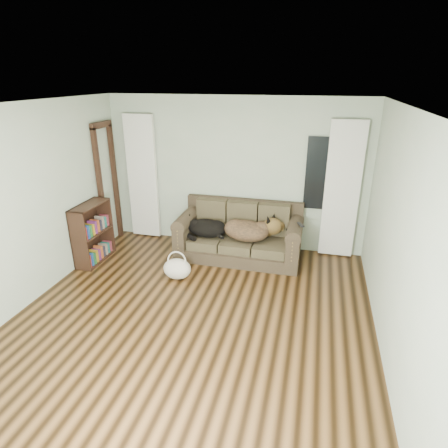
% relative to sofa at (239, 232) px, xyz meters
% --- Properties ---
extents(floor, '(5.00, 5.00, 0.00)m').
position_rel_sofa_xyz_m(floor, '(-0.21, -1.98, -0.45)').
color(floor, black).
rests_on(floor, ground).
extents(ceiling, '(5.00, 5.00, 0.00)m').
position_rel_sofa_xyz_m(ceiling, '(-0.21, -1.98, 2.15)').
color(ceiling, white).
rests_on(ceiling, ground).
extents(wall_back, '(4.50, 0.04, 2.60)m').
position_rel_sofa_xyz_m(wall_back, '(-0.21, 0.52, 0.85)').
color(wall_back, '#B2BEAA').
rests_on(wall_back, ground).
extents(wall_left, '(0.04, 5.00, 2.60)m').
position_rel_sofa_xyz_m(wall_left, '(-2.46, -1.98, 0.85)').
color(wall_left, '#B2BEAA').
rests_on(wall_left, ground).
extents(wall_right, '(0.04, 5.00, 2.60)m').
position_rel_sofa_xyz_m(wall_right, '(2.04, -1.98, 0.85)').
color(wall_right, '#B2BEAA').
rests_on(wall_right, ground).
extents(curtain_left, '(0.55, 0.08, 2.25)m').
position_rel_sofa_xyz_m(curtain_left, '(-1.91, 0.44, 0.70)').
color(curtain_left, white).
rests_on(curtain_left, ground).
extents(curtain_right, '(0.55, 0.08, 2.25)m').
position_rel_sofa_xyz_m(curtain_right, '(1.59, 0.44, 0.70)').
color(curtain_right, white).
rests_on(curtain_right, ground).
extents(window_pane, '(0.50, 0.03, 1.20)m').
position_rel_sofa_xyz_m(window_pane, '(1.24, 0.50, 0.95)').
color(window_pane, black).
rests_on(window_pane, wall_back).
extents(door_casing, '(0.07, 0.60, 2.10)m').
position_rel_sofa_xyz_m(door_casing, '(-2.41, 0.07, 0.60)').
color(door_casing, black).
rests_on(door_casing, ground).
extents(sofa, '(2.04, 0.88, 0.83)m').
position_rel_sofa_xyz_m(sofa, '(0.00, 0.00, 0.00)').
color(sofa, black).
rests_on(sofa, floor).
extents(dog_black_lab, '(0.74, 0.57, 0.29)m').
position_rel_sofa_xyz_m(dog_black_lab, '(-0.59, -0.06, 0.03)').
color(dog_black_lab, black).
rests_on(dog_black_lab, sofa).
extents(dog_shepherd, '(0.88, 0.68, 0.35)m').
position_rel_sofa_xyz_m(dog_shepherd, '(0.18, -0.03, 0.04)').
color(dog_shepherd, black).
rests_on(dog_shepherd, sofa).
extents(tv_remote, '(0.12, 0.18, 0.02)m').
position_rel_sofa_xyz_m(tv_remote, '(1.00, -0.13, 0.28)').
color(tv_remote, black).
rests_on(tv_remote, sofa).
extents(tote_bag, '(0.52, 0.46, 0.31)m').
position_rel_sofa_xyz_m(tote_bag, '(-0.75, -0.96, -0.29)').
color(tote_bag, beige).
rests_on(tote_bag, floor).
extents(bookshelf, '(0.40, 0.82, 0.98)m').
position_rel_sofa_xyz_m(bookshelf, '(-2.30, -0.72, 0.05)').
color(bookshelf, black).
rests_on(bookshelf, floor).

